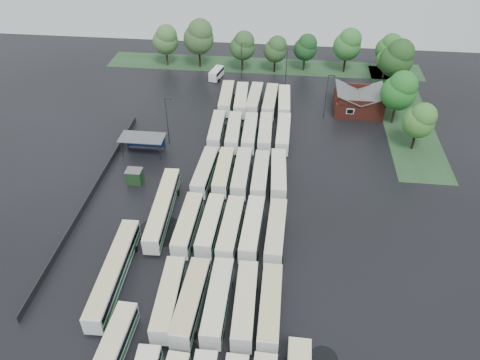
# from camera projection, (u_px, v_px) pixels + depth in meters

# --- Properties ---
(ground) EXTENTS (160.00, 160.00, 0.00)m
(ground) POSITION_uv_depth(u_px,v_px,m) (218.00, 241.00, 69.12)
(ground) COLOR black
(ground) RESTS_ON ground
(brick_building) EXTENTS (10.07, 8.60, 5.39)m
(brick_building) POSITION_uv_depth(u_px,v_px,m) (358.00, 103.00, 99.86)
(brick_building) COLOR maroon
(brick_building) RESTS_ON ground
(wash_shed) EXTENTS (8.20, 4.20, 3.58)m
(wash_shed) POSITION_uv_depth(u_px,v_px,m) (143.00, 139.00, 86.36)
(wash_shed) COLOR #2D2D30
(wash_shed) RESTS_ON ground
(utility_hut) EXTENTS (2.70, 2.20, 2.62)m
(utility_hut) POSITION_uv_depth(u_px,v_px,m) (135.00, 176.00, 79.78)
(utility_hut) COLOR #133215
(utility_hut) RESTS_ON ground
(grass_strip_north) EXTENTS (80.00, 10.00, 0.01)m
(grass_strip_north) POSITION_uv_depth(u_px,v_px,m) (263.00, 66.00, 120.44)
(grass_strip_north) COLOR #1F4021
(grass_strip_north) RESTS_ON ground
(grass_strip_east) EXTENTS (10.00, 50.00, 0.01)m
(grass_strip_east) POSITION_uv_depth(u_px,v_px,m) (404.00, 114.00, 100.11)
(grass_strip_east) COLOR #1F4021
(grass_strip_east) RESTS_ON ground
(west_fence) EXTENTS (0.10, 50.00, 1.20)m
(west_fence) POSITION_uv_depth(u_px,v_px,m) (92.00, 194.00, 77.10)
(west_fence) COLOR #2D2D30
(west_fence) RESTS_ON ground
(bus_r1c0) EXTENTS (3.00, 11.85, 3.27)m
(bus_r1c0) POSITION_uv_depth(u_px,v_px,m) (169.00, 298.00, 58.45)
(bus_r1c0) COLOR silver
(bus_r1c0) RESTS_ON ground
(bus_r1c1) EXTENTS (3.01, 12.22, 3.38)m
(bus_r1c1) POSITION_uv_depth(u_px,v_px,m) (191.00, 301.00, 58.00)
(bus_r1c1) COLOR silver
(bus_r1c1) RESTS_ON ground
(bus_r1c2) EXTENTS (2.61, 12.13, 3.37)m
(bus_r1c2) POSITION_uv_depth(u_px,v_px,m) (218.00, 301.00, 58.02)
(bus_r1c2) COLOR silver
(bus_r1c2) RESTS_ON ground
(bus_r1c3) EXTENTS (2.82, 12.03, 3.33)m
(bus_r1c3) POSITION_uv_depth(u_px,v_px,m) (245.00, 304.00, 57.65)
(bus_r1c3) COLOR silver
(bus_r1c3) RESTS_ON ground
(bus_r1c4) EXTENTS (2.55, 11.87, 3.30)m
(bus_r1c4) POSITION_uv_depth(u_px,v_px,m) (270.00, 307.00, 57.33)
(bus_r1c4) COLOR silver
(bus_r1c4) RESTS_ON ground
(bus_r2c0) EXTENTS (2.67, 11.91, 3.31)m
(bus_r2c0) POSITION_uv_depth(u_px,v_px,m) (188.00, 224.00, 69.37)
(bus_r2c0) COLOR silver
(bus_r2c0) RESTS_ON ground
(bus_r2c1) EXTENTS (2.79, 11.69, 3.24)m
(bus_r2c1) POSITION_uv_depth(u_px,v_px,m) (210.00, 225.00, 69.31)
(bus_r2c1) COLOR silver
(bus_r2c1) RESTS_ON ground
(bus_r2c2) EXTENTS (2.92, 12.12, 3.35)m
(bus_r2c2) POSITION_uv_depth(u_px,v_px,m) (231.00, 228.00, 68.59)
(bus_r2c2) COLOR silver
(bus_r2c2) RESTS_ON ground
(bus_r2c3) EXTENTS (2.93, 12.11, 3.35)m
(bus_r2c3) POSITION_uv_depth(u_px,v_px,m) (252.00, 228.00, 68.59)
(bus_r2c3) COLOR silver
(bus_r2c3) RESTS_ON ground
(bus_r2c4) EXTENTS (2.85, 12.01, 3.32)m
(bus_r2c4) POSITION_uv_depth(u_px,v_px,m) (276.00, 232.00, 68.09)
(bus_r2c4) COLOR silver
(bus_r2c4) RESTS_ON ground
(bus_r3c0) EXTENTS (3.02, 11.92, 3.29)m
(bus_r3c0) POSITION_uv_depth(u_px,v_px,m) (205.00, 172.00, 80.05)
(bus_r3c0) COLOR silver
(bus_r3c0) RESTS_ON ground
(bus_r3c1) EXTENTS (2.50, 11.54, 3.21)m
(bus_r3c1) POSITION_uv_depth(u_px,v_px,m) (223.00, 172.00, 80.11)
(bus_r3c1) COLOR silver
(bus_r3c1) RESTS_ON ground
(bus_r3c2) EXTENTS (2.56, 11.93, 3.32)m
(bus_r3c2) POSITION_uv_depth(u_px,v_px,m) (242.00, 173.00, 79.74)
(bus_r3c2) COLOR silver
(bus_r3c2) RESTS_ON ground
(bus_r3c3) EXTENTS (2.50, 11.67, 3.25)m
(bus_r3c3) POSITION_uv_depth(u_px,v_px,m) (260.00, 175.00, 79.21)
(bus_r3c3) COLOR silver
(bus_r3c3) RESTS_ON ground
(bus_r3c4) EXTENTS (3.10, 12.08, 3.33)m
(bus_r3c4) POSITION_uv_depth(u_px,v_px,m) (278.00, 175.00, 79.31)
(bus_r3c4) COLOR silver
(bus_r3c4) RESTS_ON ground
(bus_r4c0) EXTENTS (2.85, 11.60, 3.21)m
(bus_r4c0) POSITION_uv_depth(u_px,v_px,m) (217.00, 130.00, 91.20)
(bus_r4c0) COLOR silver
(bus_r4c0) RESTS_ON ground
(bus_r4c1) EXTENTS (3.02, 11.92, 3.29)m
(bus_r4c1) POSITION_uv_depth(u_px,v_px,m) (234.00, 132.00, 90.49)
(bus_r4c1) COLOR silver
(bus_r4c1) RESTS_ON ground
(bus_r4c2) EXTENTS (2.67, 11.59, 3.21)m
(bus_r4c2) POSITION_uv_depth(u_px,v_px,m) (250.00, 133.00, 90.38)
(bus_r4c2) COLOR silver
(bus_r4c2) RESTS_ON ground
(bus_r4c3) EXTENTS (2.74, 11.74, 3.25)m
(bus_r4c3) POSITION_uv_depth(u_px,v_px,m) (265.00, 133.00, 90.36)
(bus_r4c3) COLOR silver
(bus_r4c3) RESTS_ON ground
(bus_r4c4) EXTENTS (2.61, 11.76, 3.27)m
(bus_r4c4) POSITION_uv_depth(u_px,v_px,m) (283.00, 133.00, 90.11)
(bus_r4c4) COLOR silver
(bus_r4c4) RESTS_ON ground
(bus_r5c0) EXTENTS (3.14, 12.29, 3.39)m
(bus_r5c0) POSITION_uv_depth(u_px,v_px,m) (226.00, 98.00, 101.81)
(bus_r5c0) COLOR silver
(bus_r5c0) RESTS_ON ground
(bus_r5c1) EXTENTS (3.12, 12.20, 3.37)m
(bus_r5c1) POSITION_uv_depth(u_px,v_px,m) (241.00, 100.00, 101.22)
(bus_r5c1) COLOR silver
(bus_r5c1) RESTS_ON ground
(bus_r5c2) EXTENTS (2.94, 12.04, 3.33)m
(bus_r5c2) POSITION_uv_depth(u_px,v_px,m) (255.00, 100.00, 101.35)
(bus_r5c2) COLOR silver
(bus_r5c2) RESTS_ON ground
(bus_r5c3) EXTENTS (2.92, 12.13, 3.36)m
(bus_r5c3) POSITION_uv_depth(u_px,v_px,m) (270.00, 101.00, 100.71)
(bus_r5c3) COLOR silver
(bus_r5c3) RESTS_ON ground
(bus_r5c4) EXTENTS (2.83, 11.79, 3.26)m
(bus_r5c4) POSITION_uv_depth(u_px,v_px,m) (284.00, 102.00, 100.43)
(bus_r5c4) COLOR silver
(bus_r5c4) RESTS_ON ground
(artic_bus_west_b) EXTENTS (3.26, 17.57, 3.24)m
(artic_bus_west_b) POSITION_uv_depth(u_px,v_px,m) (163.00, 208.00, 72.34)
(artic_bus_west_b) COLOR silver
(artic_bus_west_b) RESTS_ON ground
(artic_bus_west_c) EXTENTS (2.97, 17.67, 3.27)m
(artic_bus_west_c) POSITION_uv_depth(u_px,v_px,m) (114.00, 272.00, 61.91)
(artic_bus_west_c) COLOR silver
(artic_bus_west_c) RESTS_ON ground
(minibus) EXTENTS (3.11, 5.73, 2.37)m
(minibus) POSITION_uv_depth(u_px,v_px,m) (216.00, 73.00, 113.50)
(minibus) COLOR white
(minibus) RESTS_ON ground
(tree_north_0) EXTENTS (6.41, 6.41, 10.62)m
(tree_north_0) POSITION_uv_depth(u_px,v_px,m) (166.00, 39.00, 116.58)
(tree_north_0) COLOR #35271D
(tree_north_0) RESTS_ON ground
(tree_north_1) EXTENTS (7.51, 7.51, 12.43)m
(tree_north_1) POSITION_uv_depth(u_px,v_px,m) (199.00, 36.00, 114.97)
(tree_north_1) COLOR black
(tree_north_1) RESTS_ON ground
(tree_north_2) EXTENTS (6.19, 6.19, 10.26)m
(tree_north_2) POSITION_uv_depth(u_px,v_px,m) (243.00, 45.00, 113.94)
(tree_north_2) COLOR black
(tree_north_2) RESTS_ON ground
(tree_north_3) EXTENTS (5.66, 5.66, 9.37)m
(tree_north_3) POSITION_uv_depth(u_px,v_px,m) (276.00, 49.00, 113.61)
(tree_north_3) COLOR black
(tree_north_3) RESTS_ON ground
(tree_north_4) EXTENTS (5.71, 5.71, 9.45)m
(tree_north_4) POSITION_uv_depth(u_px,v_px,m) (306.00, 47.00, 114.39)
(tree_north_4) COLOR black
(tree_north_4) RESTS_ON ground
(tree_north_5) EXTENTS (6.73, 6.73, 11.14)m
(tree_north_5) POSITION_uv_depth(u_px,v_px,m) (348.00, 44.00, 113.09)
(tree_north_5) COLOR black
(tree_north_5) RESTS_ON ground
(tree_north_6) EXTENTS (6.14, 6.14, 10.16)m
(tree_north_6) POSITION_uv_depth(u_px,v_px,m) (389.00, 48.00, 112.78)
(tree_north_6) COLOR #362715
(tree_north_6) RESTS_ON ground
(tree_east_0) EXTENTS (5.87, 5.87, 9.72)m
(tree_east_0) POSITION_uv_depth(u_px,v_px,m) (420.00, 120.00, 85.32)
(tree_east_0) COLOR black
(tree_east_0) RESTS_ON ground
(tree_east_1) EXTENTS (6.97, 6.97, 11.54)m
(tree_east_1) POSITION_uv_depth(u_px,v_px,m) (400.00, 90.00, 92.43)
(tree_east_1) COLOR black
(tree_east_1) RESTS_ON ground
(tree_east_2) EXTENTS (4.78, 4.78, 7.92)m
(tree_east_2) POSITION_uv_depth(u_px,v_px,m) (403.00, 84.00, 99.98)
(tree_east_2) COLOR #392817
(tree_east_2) RESTS_ON ground
(tree_east_3) EXTENTS (7.50, 7.50, 12.42)m
(tree_east_3) POSITION_uv_depth(u_px,v_px,m) (398.00, 58.00, 104.10)
(tree_east_3) COLOR black
(tree_east_3) RESTS_ON ground
(tree_east_4) EXTENTS (4.78, 4.78, 7.92)m
(tree_east_4) POSITION_uv_depth(u_px,v_px,m) (387.00, 59.00, 111.14)
(tree_east_4) COLOR #372517
(tree_east_4) RESTS_ON ground
(lamp_post_ne) EXTENTS (1.49, 0.29, 9.70)m
(lamp_post_ne) POSITION_uv_depth(u_px,v_px,m) (327.00, 94.00, 95.29)
(lamp_post_ne) COLOR #2D2D30
(lamp_post_ne) RESTS_ON ground
(lamp_post_nw) EXTENTS (1.51, 0.29, 9.79)m
(lamp_post_nw) POSITION_uv_depth(u_px,v_px,m) (168.00, 117.00, 87.27)
(lamp_post_nw) COLOR #2D2D30
(lamp_post_nw) RESTS_ON ground
(lamp_post_back_w) EXTENTS (1.39, 0.27, 9.05)m
(lamp_post_back_w) POSITION_uv_depth(u_px,v_px,m) (242.00, 58.00, 110.85)
(lamp_post_back_w) COLOR #2D2D30
(lamp_post_back_w) RESTS_ON ground
(lamp_post_back_e) EXTENTS (1.43, 0.28, 9.27)m
(lamp_post_back_e) POSITION_uv_depth(u_px,v_px,m) (287.00, 65.00, 107.58)
(lamp_post_back_e) COLOR #2D2D30
(lamp_post_back_e) RESTS_ON ground
(puddle_0) EXTENTS (6.05, 6.05, 0.01)m
(puddle_0) POSITION_uv_depth(u_px,v_px,m) (175.00, 358.00, 53.79)
(puddle_0) COLOR black
(puddle_0) RESTS_ON ground
(puddle_2) EXTENTS (7.01, 7.01, 0.01)m
(puddle_2) POSITION_uv_depth(u_px,v_px,m) (160.00, 231.00, 70.77)
(puddle_2) COLOR black
(puddle_2) RESTS_ON ground
(puddle_3) EXTENTS (5.03, 5.03, 0.01)m
(puddle_3) POSITION_uv_depth(u_px,v_px,m) (259.00, 268.00, 64.79)
(puddle_3) COLOR black
(puddle_3) RESTS_ON ground
(puddle_4) EXTENTS (3.34, 3.34, 0.01)m
(puddle_4) POSITION_uv_depth(u_px,v_px,m) (323.00, 358.00, 53.77)
(puddle_4) COLOR black
(puddle_4) RESTS_ON ground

